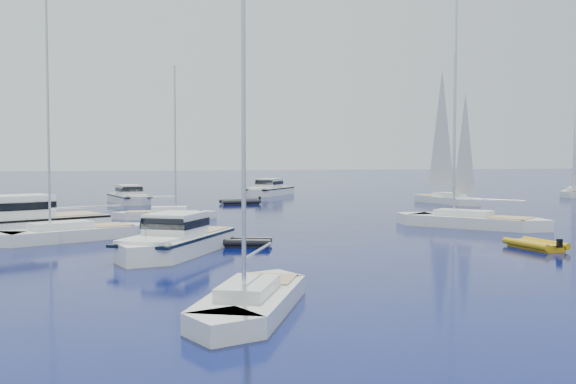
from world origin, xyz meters
name	(u,v)px	position (x,y,z in m)	size (l,w,h in m)	color
ground	(423,272)	(0.00, 0.00, 0.00)	(400.00, 400.00, 0.00)	#09155A
motor_cruiser_left	(174,254)	(-10.12, 7.93, 0.00)	(3.13, 10.22, 2.68)	white
motor_cruiser_centre	(15,236)	(-19.35, 18.42, 0.00)	(3.77, 12.34, 3.24)	white
motor_cruiser_distant	(269,195)	(4.52, 57.72, 0.00)	(3.16, 10.32, 2.71)	white
motor_cruiser_horizon	(130,203)	(-12.39, 47.02, 0.00)	(2.86, 9.33, 2.45)	silver
sailboat_fore	(251,311)	(-8.48, -5.77, 0.00)	(2.48, 9.54, 14.03)	silver
sailboat_mid_r	(470,227)	(10.89, 16.89, 0.00)	(3.09, 11.89, 17.48)	white
sailboat_mid_l	(68,240)	(-15.91, 15.21, 0.00)	(2.82, 10.86, 15.96)	white
sailboat_centre	(165,219)	(-9.64, 28.19, 0.00)	(2.22, 8.53, 12.54)	white
sailboat_sails_r	(446,203)	(19.95, 39.76, 0.00)	(2.82, 10.85, 15.95)	white
sailboat_sails_far	(576,196)	(41.13, 48.18, 0.00)	(2.84, 10.93, 16.07)	silver
tender_yellow	(535,249)	(9.00, 5.75, 0.00)	(2.01, 3.66, 0.95)	#C7920B
tender_grey_near	(244,247)	(-6.17, 10.12, 0.00)	(1.78, 3.15, 0.95)	black
tender_grey_far	(240,204)	(-1.31, 43.27, 0.00)	(2.26, 4.22, 0.95)	black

